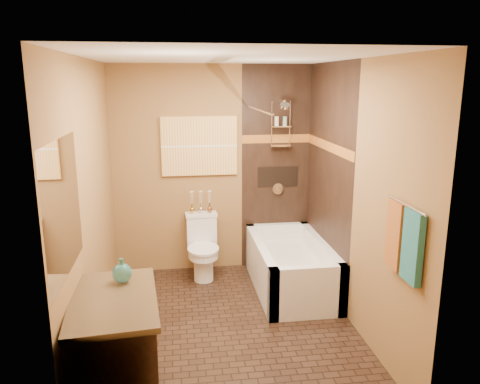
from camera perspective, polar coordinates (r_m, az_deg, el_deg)
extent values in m
plane|color=black|center=(4.69, -1.43, -16.05)|extent=(3.00, 3.00, 0.00)
cube|color=olive|center=(4.25, -17.81, -1.63)|extent=(0.02, 3.00, 2.50)
cube|color=olive|center=(4.51, 13.79, -0.53)|extent=(0.02, 3.00, 2.50)
cube|color=olive|center=(5.67, -3.29, 2.68)|extent=(2.40, 0.02, 2.50)
cube|color=olive|center=(2.81, 2.08, -8.76)|extent=(2.40, 0.02, 2.50)
plane|color=silver|center=(4.09, -1.64, 16.12)|extent=(3.00, 3.00, 0.00)
cube|color=black|center=(5.78, 4.40, 2.86)|extent=(0.85, 0.01, 2.50)
cube|color=black|center=(5.19, 10.62, 1.45)|extent=(0.01, 1.50, 2.50)
cube|color=#99531B|center=(5.71, 4.49, 6.49)|extent=(0.85, 0.01, 0.10)
cube|color=#99531B|center=(5.13, 10.70, 5.49)|extent=(0.01, 1.50, 0.10)
cube|color=black|center=(5.80, 4.64, 1.88)|extent=(0.50, 0.01, 0.25)
cylinder|color=silver|center=(5.56, 5.13, 11.04)|extent=(0.02, 0.26, 0.02)
cylinder|color=silver|center=(5.41, 5.49, 10.44)|extent=(0.11, 0.11, 0.09)
cylinder|color=silver|center=(5.81, 4.65, 0.40)|extent=(0.14, 0.02, 0.14)
cylinder|color=silver|center=(4.89, 2.10, 10.06)|extent=(0.03, 1.55, 0.03)
cylinder|color=silver|center=(3.52, 19.51, -1.48)|extent=(0.02, 0.55, 0.02)
cube|color=#216B70|center=(3.49, 20.29, -6.30)|extent=(0.05, 0.22, 0.52)
cube|color=#9B5A1C|center=(3.71, 18.40, -5.00)|extent=(0.05, 0.22, 0.52)
cube|color=gold|center=(5.59, -4.98, 5.60)|extent=(0.90, 0.04, 0.70)
cube|color=white|center=(3.24, -20.73, -1.91)|extent=(0.01, 1.00, 0.90)
cube|color=white|center=(4.75, 8.31, -12.04)|extent=(0.80, 0.10, 0.55)
cube|color=white|center=(6.00, 4.55, -6.39)|extent=(0.80, 0.10, 0.55)
cube|color=white|center=(5.30, 2.48, -9.14)|extent=(0.10, 1.50, 0.55)
cube|color=white|center=(5.46, 9.80, -8.61)|extent=(0.10, 1.50, 0.55)
cube|color=white|center=(5.41, 6.17, -9.87)|extent=(0.64, 1.34, 0.35)
cube|color=white|center=(5.74, -4.72, -4.66)|extent=(0.37, 0.18, 0.36)
cube|color=white|center=(5.68, -4.76, -2.75)|extent=(0.39, 0.20, 0.04)
cylinder|color=white|center=(5.59, -4.47, -8.97)|extent=(0.23, 0.23, 0.36)
cylinder|color=white|center=(5.53, -4.50, -7.43)|extent=(0.35, 0.35, 0.09)
cylinder|color=white|center=(5.51, -4.51, -6.93)|extent=(0.37, 0.37, 0.03)
cube|color=black|center=(3.63, -14.94, -18.71)|extent=(0.64, 0.96, 0.81)
cube|color=black|center=(3.42, -15.21, -12.65)|extent=(0.67, 1.01, 0.04)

